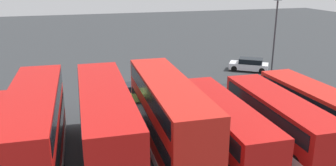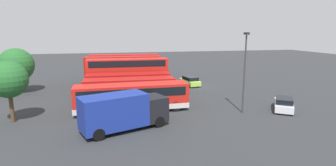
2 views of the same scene
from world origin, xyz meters
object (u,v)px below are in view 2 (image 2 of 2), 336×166
Objects in this scene: car_hatchback_silver at (190,81)px; lamp_post_tall at (245,67)px; bus_single_deck_seventh at (126,69)px; bus_double_decker_fifth at (124,70)px; bus_double_decker_sixth at (125,67)px; bus_single_deck_near_end at (132,96)px; box_truck_blue at (123,111)px; bus_single_deck_second at (130,90)px; bus_single_deck_third at (129,83)px; car_small_green at (284,104)px; bus_double_decker_fourth at (128,73)px.

lamp_post_tall reaches higher than car_hatchback_silver.
lamp_post_tall reaches higher than bus_single_deck_seventh.
bus_double_decker_fifth is 3.71m from bus_double_decker_sixth.
lamp_post_tall is at bearing -175.62° from car_hatchback_silver.
bus_single_deck_near_end is 1.52× the size of box_truck_blue.
car_hatchback_silver is at bearing -33.43° from box_truck_blue.
bus_single_deck_second is 13.13m from car_hatchback_silver.
bus_double_decker_fifth is at bearing 0.54° from bus_single_deck_second.
bus_single_deck_third is at bearing -1.93° from bus_single_deck_second.
bus_double_decker_sixth reaches higher than bus_single_deck_near_end.
bus_double_decker_sixth is (10.85, -0.18, 0.83)m from bus_single_deck_third.
car_small_green is 6.31m from lamp_post_tall.
box_truck_blue is at bearing 173.69° from bus_single_deck_third.
car_small_green is (-3.22, -15.99, -0.92)m from bus_single_deck_near_end.
car_small_green is (-21.39, -15.66, -1.75)m from bus_double_decker_sixth.
bus_double_decker_fourth is at bearing -2.46° from bus_single_deck_second.
bus_single_deck_near_end reaches higher than car_hatchback_silver.
car_small_green is (-24.90, -15.16, -0.92)m from bus_single_deck_seventh.
bus_double_decker_fourth reaches higher than car_hatchback_silver.
bus_double_decker_fifth reaches higher than box_truck_blue.
box_truck_blue is 1.76× the size of car_small_green.
car_hatchback_silver is at bearing -83.60° from bus_double_decker_fourth.
box_truck_blue is (-12.59, 1.39, 0.08)m from bus_single_deck_third.
box_truck_blue is at bearing 171.80° from bus_single_deck_second.
bus_double_decker_fifth is at bearing 32.86° from lamp_post_tall.
bus_single_deck_third is 15.50m from lamp_post_tall.
bus_double_decker_fourth is 0.99× the size of bus_double_decker_sixth.
car_hatchback_silver is at bearing -65.35° from bus_single_deck_third.
bus_double_decker_fifth is 1.05× the size of bus_single_deck_seventh.
bus_single_deck_third is 3.57m from bus_double_decker_fourth.
bus_single_deck_seventh reaches higher than car_small_green.
bus_single_deck_third is 2.44× the size of car_small_green.
bus_single_deck_near_end is at bearing 178.17° from bus_double_decker_fourth.
bus_double_decker_sixth is 11.74m from car_hatchback_silver.
box_truck_blue is (-16.06, 1.58, -0.74)m from bus_double_decker_fourth.
bus_double_decker_sixth is (18.17, -0.34, 0.83)m from bus_single_deck_near_end.
lamp_post_tall is at bearing -120.21° from bus_single_deck_second.
car_small_green is at bearing -158.64° from car_hatchback_silver.
bus_double_decker_fifth is at bearing 75.63° from car_hatchback_silver.
bus_single_deck_near_end is 1.09× the size of bus_single_deck_third.
bus_double_decker_fifth is 1.02× the size of bus_double_decker_sixth.
bus_single_deck_second is 7.34m from bus_double_decker_fourth.
bus_single_deck_near_end is at bearing -179.71° from bus_double_decker_fifth.
bus_double_decker_fifth is 19.80m from box_truck_blue.
car_hatchback_silver is (-6.30, -9.76, -1.75)m from bus_double_decker_sixth.
lamp_post_tall reaches higher than bus_double_decker_fourth.
car_hatchback_silver is (4.56, -9.93, -0.92)m from bus_single_deck_third.
box_truck_blue is 0.95× the size of lamp_post_tall.
bus_double_decker_fifth is 1.50× the size of box_truck_blue.
lamp_post_tall is (-13.81, -10.89, 2.40)m from bus_double_decker_fourth.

